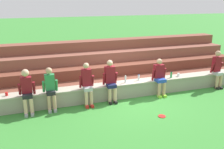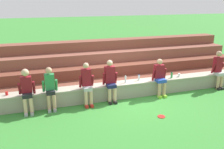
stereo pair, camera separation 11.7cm
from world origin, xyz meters
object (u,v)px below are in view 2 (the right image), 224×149
object	(u,v)px
person_left_of_center	(50,88)
person_center	(87,83)
person_right_of_center	(110,80)
person_far_left	(27,90)
plastic_cup_left_end	(7,93)
person_rightmost_edge	(218,68)
water_bottle_near_left	(172,75)
water_bottle_center_gap	(139,78)
plastic_cup_right_end	(179,75)
water_bottle_near_right	(125,79)
frisbee	(161,117)
person_far_right	(160,76)

from	to	relation	value
person_left_of_center	person_center	size ratio (longest dim) A/B	0.97
person_center	person_right_of_center	bearing A→B (deg)	2.21
person_far_left	plastic_cup_left_end	xyz separation A→B (m)	(-0.62, 0.29, -0.16)
person_left_of_center	person_rightmost_edge	xyz separation A→B (m)	(6.47, 0.01, 0.06)
person_center	water_bottle_near_left	size ratio (longest dim) A/B	6.15
person_left_of_center	person_right_of_center	xyz separation A→B (m)	(2.02, 0.04, 0.04)
person_far_left	plastic_cup_left_end	distance (m)	0.70
water_bottle_center_gap	plastic_cup_right_end	world-z (taller)	water_bottle_center_gap
plastic_cup_left_end	water_bottle_near_right	bearing A→B (deg)	-0.67
person_left_of_center	plastic_cup_right_end	world-z (taller)	person_left_of_center
water_bottle_near_left	water_bottle_near_right	xyz separation A→B (m)	(-1.87, 0.02, 0.02)
person_center	person_rightmost_edge	bearing A→B (deg)	0.00
person_rightmost_edge	water_bottle_center_gap	world-z (taller)	person_rightmost_edge
person_left_of_center	plastic_cup_left_end	bearing A→B (deg)	168.17
water_bottle_near_right	person_far_left	bearing A→B (deg)	-175.87
person_right_of_center	person_rightmost_edge	size ratio (longest dim) A/B	0.98
person_center	plastic_cup_right_end	size ratio (longest dim) A/B	11.43
person_right_of_center	person_center	bearing A→B (deg)	-177.79
frisbee	water_bottle_center_gap	bearing A→B (deg)	87.65
person_far_right	water_bottle_near_left	world-z (taller)	person_far_right
person_far_left	water_bottle_near_right	size ratio (longest dim) A/B	5.18
person_far_left	person_center	xyz separation A→B (m)	(1.89, 0.02, -0.00)
water_bottle_center_gap	water_bottle_near_right	size ratio (longest dim) A/B	0.81
water_bottle_center_gap	water_bottle_near_left	size ratio (longest dim) A/B	0.94
person_right_of_center	water_bottle_near_right	world-z (taller)	person_right_of_center
person_left_of_center	person_center	distance (m)	1.19
person_far_right	water_bottle_near_left	size ratio (longest dim) A/B	5.84
person_right_of_center	person_left_of_center	bearing A→B (deg)	-178.74
person_left_of_center	person_far_right	size ratio (longest dim) A/B	1.02
person_rightmost_edge	frisbee	distance (m)	3.79
person_far_left	person_rightmost_edge	world-z (taller)	person_rightmost_edge
water_bottle_near_left	frisbee	distance (m)	2.35
person_far_right	plastic_cup_left_end	distance (m)	5.22
person_left_of_center	frisbee	xyz separation A→B (m)	(3.13, -1.58, -0.73)
person_far_right	water_bottle_near_left	bearing A→B (deg)	18.20
water_bottle_near_right	person_center	bearing A→B (deg)	-171.46
water_bottle_near_left	water_bottle_center_gap	bearing A→B (deg)	174.90
person_center	water_bottle_near_right	distance (m)	1.47
person_right_of_center	person_far_right	bearing A→B (deg)	-1.10
water_bottle_near_right	plastic_cup_left_end	world-z (taller)	water_bottle_near_right
person_far_right	frisbee	size ratio (longest dim) A/B	5.95
person_right_of_center	person_rightmost_edge	distance (m)	4.45
person_right_of_center	frisbee	xyz separation A→B (m)	(1.11, -1.63, -0.77)
water_bottle_near_left	frisbee	world-z (taller)	water_bottle_near_left
person_left_of_center	person_right_of_center	world-z (taller)	person_right_of_center
water_bottle_near_left	water_bottle_near_right	distance (m)	1.87
person_center	person_rightmost_edge	xyz separation A→B (m)	(5.28, 0.00, 0.04)
plastic_cup_right_end	frisbee	size ratio (longest dim) A/B	0.55
person_center	water_bottle_center_gap	xyz separation A→B (m)	(2.02, 0.31, -0.11)
person_left_of_center	water_bottle_center_gap	world-z (taller)	person_left_of_center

